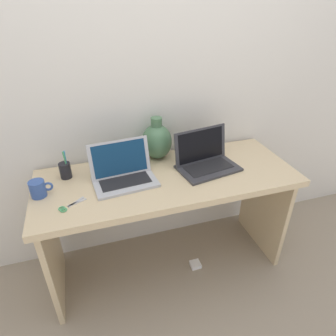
{
  "coord_description": "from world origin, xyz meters",
  "views": [
    {
      "loc": [
        -0.43,
        -1.38,
        1.65
      ],
      "look_at": [
        0.0,
        0.0,
        0.79
      ],
      "focal_mm": 31.01,
      "sensor_mm": 36.0,
      "label": 1
    }
  ],
  "objects_px": {
    "laptop_left": "(123,171)",
    "coffee_mug": "(38,189)",
    "laptop_right": "(205,158)",
    "pen_cup": "(65,170)",
    "green_vase": "(157,141)",
    "scissors": "(68,207)",
    "power_brick": "(195,264)"
  },
  "relations": [
    {
      "from": "laptop_left",
      "to": "scissors",
      "type": "distance_m",
      "value": 0.36
    },
    {
      "from": "laptop_right",
      "to": "coffee_mug",
      "type": "relative_size",
      "value": 3.31
    },
    {
      "from": "laptop_right",
      "to": "green_vase",
      "type": "bearing_deg",
      "value": 140.83
    },
    {
      "from": "green_vase",
      "to": "power_brick",
      "type": "xyz_separation_m",
      "value": [
        0.17,
        -0.33,
        -0.84
      ]
    },
    {
      "from": "laptop_left",
      "to": "pen_cup",
      "type": "xyz_separation_m",
      "value": [
        -0.31,
        0.12,
        -0.01
      ]
    },
    {
      "from": "laptop_right",
      "to": "pen_cup",
      "type": "relative_size",
      "value": 2.25
    },
    {
      "from": "pen_cup",
      "to": "green_vase",
      "type": "bearing_deg",
      "value": 8.19
    },
    {
      "from": "pen_cup",
      "to": "scissors",
      "type": "distance_m",
      "value": 0.3
    },
    {
      "from": "scissors",
      "to": "laptop_right",
      "type": "bearing_deg",
      "value": 12.01
    },
    {
      "from": "laptop_right",
      "to": "coffee_mug",
      "type": "height_order",
      "value": "laptop_right"
    },
    {
      "from": "power_brick",
      "to": "green_vase",
      "type": "bearing_deg",
      "value": 118.15
    },
    {
      "from": "laptop_left",
      "to": "laptop_right",
      "type": "relative_size",
      "value": 0.93
    },
    {
      "from": "laptop_left",
      "to": "pen_cup",
      "type": "distance_m",
      "value": 0.33
    },
    {
      "from": "laptop_right",
      "to": "power_brick",
      "type": "bearing_deg",
      "value": -120.0
    },
    {
      "from": "laptop_left",
      "to": "laptop_right",
      "type": "distance_m",
      "value": 0.5
    },
    {
      "from": "green_vase",
      "to": "pen_cup",
      "type": "distance_m",
      "value": 0.58
    },
    {
      "from": "scissors",
      "to": "power_brick",
      "type": "relative_size",
      "value": 2.0
    },
    {
      "from": "green_vase",
      "to": "laptop_right",
      "type": "bearing_deg",
      "value": -39.17
    },
    {
      "from": "laptop_right",
      "to": "coffee_mug",
      "type": "xyz_separation_m",
      "value": [
        -0.95,
        -0.03,
        -0.01
      ]
    },
    {
      "from": "laptop_right",
      "to": "laptop_left",
      "type": "bearing_deg",
      "value": -179.45
    },
    {
      "from": "laptop_left",
      "to": "pen_cup",
      "type": "relative_size",
      "value": 2.1
    },
    {
      "from": "green_vase",
      "to": "pen_cup",
      "type": "xyz_separation_m",
      "value": [
        -0.57,
        -0.08,
        -0.07
      ]
    },
    {
      "from": "laptop_left",
      "to": "power_brick",
      "type": "height_order",
      "value": "laptop_left"
    },
    {
      "from": "laptop_left",
      "to": "laptop_right",
      "type": "height_order",
      "value": "laptop_right"
    },
    {
      "from": "scissors",
      "to": "power_brick",
      "type": "distance_m",
      "value": 1.04
    },
    {
      "from": "laptop_right",
      "to": "scissors",
      "type": "xyz_separation_m",
      "value": [
        -0.81,
        -0.17,
        -0.06
      ]
    },
    {
      "from": "scissors",
      "to": "power_brick",
      "type": "bearing_deg",
      "value": 3.7
    },
    {
      "from": "laptop_left",
      "to": "coffee_mug",
      "type": "xyz_separation_m",
      "value": [
        -0.45,
        -0.02,
        -0.01
      ]
    },
    {
      "from": "coffee_mug",
      "to": "power_brick",
      "type": "distance_m",
      "value": 1.17
    },
    {
      "from": "laptop_right",
      "to": "green_vase",
      "type": "distance_m",
      "value": 0.32
    },
    {
      "from": "laptop_right",
      "to": "coffee_mug",
      "type": "bearing_deg",
      "value": -178.27
    },
    {
      "from": "laptop_left",
      "to": "green_vase",
      "type": "xyz_separation_m",
      "value": [
        0.26,
        0.21,
        0.06
      ]
    }
  ]
}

